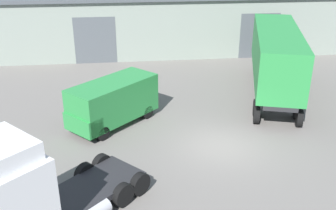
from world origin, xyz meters
TOP-DOWN VIEW (x-y plane):
  - ground_plane at (0.00, 0.00)m, footprint 60.00×60.00m
  - warehouse_building at (0.00, 17.89)m, footprint 30.15×8.30m
  - tractor_unit_white at (-7.89, -5.58)m, footprint 6.43×6.31m
  - container_trailer_green at (4.80, 5.99)m, footprint 5.31×10.53m
  - delivery_van_green at (-5.15, 2.91)m, footprint 4.96×4.86m

SIDE VIEW (x-z plane):
  - ground_plane at x=0.00m, z-range 0.00..0.00m
  - delivery_van_green at x=-5.15m, z-range 0.11..2.50m
  - tractor_unit_white at x=-7.89m, z-range -0.13..3.81m
  - warehouse_building at x=0.00m, z-range 0.01..4.91m
  - container_trailer_green at x=4.80m, z-range 0.56..4.67m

